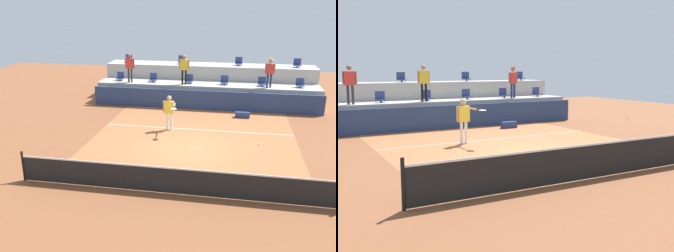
# 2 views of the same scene
# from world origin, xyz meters

# --- Properties ---
(ground_plane) EXTENTS (40.00, 40.00, 0.00)m
(ground_plane) POSITION_xyz_m (0.00, 0.00, 0.00)
(ground_plane) COLOR brown
(court_inner_paint) EXTENTS (9.00, 10.00, 0.01)m
(court_inner_paint) POSITION_xyz_m (0.00, 1.00, 0.00)
(court_inner_paint) COLOR #A36038
(court_inner_paint) RESTS_ON ground_plane
(court_service_line) EXTENTS (9.00, 0.06, 0.00)m
(court_service_line) POSITION_xyz_m (0.00, 2.40, 0.01)
(court_service_line) COLOR silver
(court_service_line) RESTS_ON ground_plane
(tennis_net) EXTENTS (10.48, 0.08, 1.07)m
(tennis_net) POSITION_xyz_m (0.00, -4.00, 0.50)
(tennis_net) COLOR black
(tennis_net) RESTS_ON ground_plane
(sponsor_backboard) EXTENTS (13.00, 0.16, 1.10)m
(sponsor_backboard) POSITION_xyz_m (0.00, 6.00, 0.55)
(sponsor_backboard) COLOR navy
(sponsor_backboard) RESTS_ON ground_plane
(seating_tier_lower) EXTENTS (13.00, 1.80, 1.25)m
(seating_tier_lower) POSITION_xyz_m (0.00, 7.30, 0.62)
(seating_tier_lower) COLOR #ADAAA3
(seating_tier_lower) RESTS_ON ground_plane
(seating_tier_upper) EXTENTS (13.00, 1.80, 2.10)m
(seating_tier_upper) POSITION_xyz_m (0.00, 9.10, 1.05)
(seating_tier_upper) COLOR #ADAAA3
(seating_tier_upper) RESTS_ON ground_plane
(stadium_chair_lower_left) EXTENTS (0.44, 0.40, 0.52)m
(stadium_chair_lower_left) POSITION_xyz_m (-3.23, 7.23, 1.46)
(stadium_chair_lower_left) COLOR #2D2D33
(stadium_chair_lower_left) RESTS_ON seating_tier_lower
(stadium_chair_lower_mid_left) EXTENTS (0.44, 0.40, 0.52)m
(stadium_chair_lower_mid_left) POSITION_xyz_m (-1.03, 7.23, 1.46)
(stadium_chair_lower_mid_left) COLOR #2D2D33
(stadium_chair_lower_mid_left) RESTS_ON seating_tier_lower
(stadium_chair_lower_mid_right) EXTENTS (0.44, 0.40, 0.52)m
(stadium_chair_lower_mid_right) POSITION_xyz_m (1.05, 7.23, 1.46)
(stadium_chair_lower_mid_right) COLOR #2D2D33
(stadium_chair_lower_mid_right) RESTS_ON seating_tier_lower
(stadium_chair_lower_right) EXTENTS (0.44, 0.40, 0.52)m
(stadium_chair_lower_right) POSITION_xyz_m (3.19, 7.23, 1.46)
(stadium_chair_lower_right) COLOR #2D2D33
(stadium_chair_lower_right) RESTS_ON seating_tier_lower
(stadium_chair_lower_far_right) EXTENTS (0.44, 0.40, 0.52)m
(stadium_chair_lower_far_right) POSITION_xyz_m (5.29, 7.23, 1.46)
(stadium_chair_lower_far_right) COLOR #2D2D33
(stadium_chair_lower_far_right) RESTS_ON seating_tier_lower
(stadium_chair_upper_left) EXTENTS (0.44, 0.40, 0.52)m
(stadium_chair_upper_left) POSITION_xyz_m (-1.77, 9.03, 2.31)
(stadium_chair_upper_left) COLOR #2D2D33
(stadium_chair_upper_left) RESTS_ON seating_tier_upper
(stadium_chair_upper_right) EXTENTS (0.44, 0.40, 0.52)m
(stadium_chair_upper_right) POSITION_xyz_m (1.81, 9.03, 2.31)
(stadium_chair_upper_right) COLOR #2D2D33
(stadium_chair_upper_right) RESTS_ON seating_tier_upper
(stadium_chair_upper_far_right) EXTENTS (0.44, 0.40, 0.52)m
(stadium_chair_upper_far_right) POSITION_xyz_m (5.30, 9.03, 2.31)
(stadium_chair_upper_far_right) COLOR #2D2D33
(stadium_chair_upper_far_right) RESTS_ON seating_tier_upper
(tennis_player) EXTENTS (0.81, 1.17, 1.69)m
(tennis_player) POSITION_xyz_m (-1.28, 2.10, 1.03)
(tennis_player) COLOR white
(tennis_player) RESTS_ON ground_plane
(spectator_in_white) EXTENTS (0.60, 0.25, 1.70)m
(spectator_in_white) POSITION_xyz_m (-4.56, 6.85, 2.27)
(spectator_in_white) COLOR #2D2D33
(spectator_in_white) RESTS_ON seating_tier_lower
(spectator_in_grey) EXTENTS (0.60, 0.24, 1.72)m
(spectator_in_grey) POSITION_xyz_m (-1.29, 6.85, 2.29)
(spectator_in_grey) COLOR black
(spectator_in_grey) RESTS_ON seating_tier_lower
(spectator_with_hat) EXTENTS (0.57, 0.42, 1.65)m
(spectator_with_hat) POSITION_xyz_m (3.55, 6.85, 2.25)
(spectator_with_hat) COLOR navy
(spectator_with_hat) RESTS_ON seating_tier_lower
(tennis_ball) EXTENTS (0.07, 0.07, 0.07)m
(tennis_ball) POSITION_xyz_m (2.62, -2.19, 1.19)
(tennis_ball) COLOR #CCE033
(equipment_bag) EXTENTS (0.76, 0.28, 0.30)m
(equipment_bag) POSITION_xyz_m (2.16, 4.83, 0.15)
(equipment_bag) COLOR navy
(equipment_bag) RESTS_ON ground_plane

